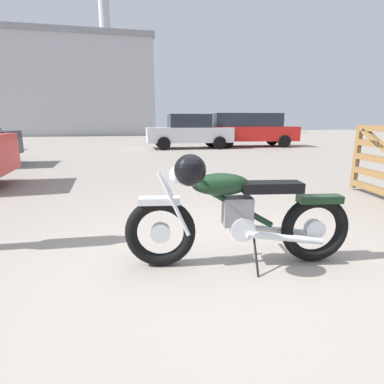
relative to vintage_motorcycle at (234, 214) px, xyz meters
The scene contains 5 objects.
ground_plane 0.50m from the vintage_motorcycle, 152.76° to the right, with size 80.00×80.00×0.00m, color gray.
vintage_motorcycle is the anchor object (origin of this frame).
silver_sedan_mid 12.78m from the vintage_motorcycle, 75.06° to the left, with size 4.37×2.28×1.67m.
blue_hatchback_right 14.13m from the vintage_motorcycle, 61.65° to the left, with size 4.96×2.66×1.74m.
industrial_building 34.27m from the vintage_motorcycle, 96.61° to the left, with size 19.08×13.29×21.32m.
Camera 1 is at (-1.07, -2.33, 1.30)m, focal length 28.22 mm.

